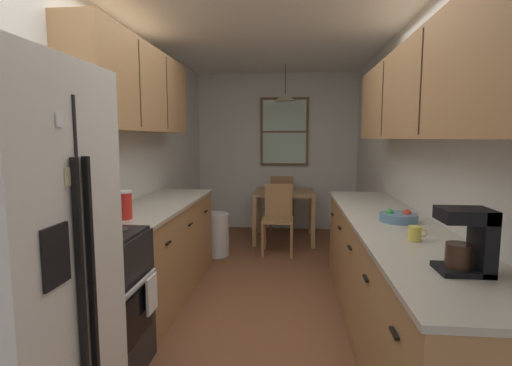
% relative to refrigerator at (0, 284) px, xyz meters
% --- Properties ---
extents(ground_plane, '(12.00, 12.00, 0.00)m').
position_rel_refrigerator_xyz_m(ground_plane, '(0.94, 2.30, -0.91)').
color(ground_plane, brown).
extents(wall_left, '(0.10, 9.00, 2.55)m').
position_rel_refrigerator_xyz_m(wall_left, '(-0.41, 2.30, 0.37)').
color(wall_left, silver).
rests_on(wall_left, ground).
extents(wall_right, '(0.10, 9.00, 2.55)m').
position_rel_refrigerator_xyz_m(wall_right, '(2.29, 2.30, 0.37)').
color(wall_right, silver).
rests_on(wall_right, ground).
extents(wall_back, '(4.40, 0.10, 2.55)m').
position_rel_refrigerator_xyz_m(wall_back, '(0.94, 4.95, 0.37)').
color(wall_back, silver).
rests_on(wall_back, ground).
extents(ceiling_slab, '(4.40, 9.00, 0.08)m').
position_rel_refrigerator_xyz_m(ceiling_slab, '(0.94, 2.30, 1.68)').
color(ceiling_slab, white).
extents(refrigerator, '(0.75, 0.76, 1.81)m').
position_rel_refrigerator_xyz_m(refrigerator, '(0.00, 0.00, 0.00)').
color(refrigerator, white).
rests_on(refrigerator, ground).
extents(stove_range, '(0.66, 0.66, 1.10)m').
position_rel_refrigerator_xyz_m(stove_range, '(-0.06, 0.73, -0.44)').
color(stove_range, black).
rests_on(stove_range, ground).
extents(microwave_over_range, '(0.39, 0.61, 0.30)m').
position_rel_refrigerator_xyz_m(microwave_over_range, '(-0.17, 0.73, 0.79)').
color(microwave_over_range, white).
extents(counter_left, '(0.64, 1.96, 0.90)m').
position_rel_refrigerator_xyz_m(counter_left, '(-0.06, 2.04, -0.46)').
color(counter_left, '#A87A4C').
rests_on(counter_left, ground).
extents(upper_cabinets_left, '(0.33, 2.04, 0.75)m').
position_rel_refrigerator_xyz_m(upper_cabinets_left, '(-0.20, 1.99, 1.04)').
color(upper_cabinets_left, '#A87A4C').
extents(counter_right, '(0.64, 3.16, 0.90)m').
position_rel_refrigerator_xyz_m(counter_right, '(1.94, 1.40, -0.46)').
color(counter_right, '#A87A4C').
rests_on(counter_right, ground).
extents(upper_cabinets_right, '(0.33, 2.84, 0.64)m').
position_rel_refrigerator_xyz_m(upper_cabinets_right, '(2.08, 1.35, 0.91)').
color(upper_cabinets_right, '#A87A4C').
extents(dining_table, '(0.87, 0.85, 0.73)m').
position_rel_refrigerator_xyz_m(dining_table, '(1.08, 4.17, -0.29)').
color(dining_table, '#A87F51').
rests_on(dining_table, ground).
extents(dining_chair_near, '(0.40, 0.40, 0.90)m').
position_rel_refrigerator_xyz_m(dining_chair_near, '(1.02, 3.54, -0.41)').
color(dining_chair_near, '#A87A4C').
rests_on(dining_chair_near, ground).
extents(dining_chair_far, '(0.43, 0.43, 0.90)m').
position_rel_refrigerator_xyz_m(dining_chair_far, '(1.04, 4.80, -0.41)').
color(dining_chair_far, '#A87A4C').
rests_on(dining_chair_far, ground).
extents(pendant_light, '(0.31, 0.31, 0.51)m').
position_rel_refrigerator_xyz_m(pendant_light, '(1.08, 4.17, 1.18)').
color(pendant_light, black).
extents(back_window, '(0.78, 0.05, 1.10)m').
position_rel_refrigerator_xyz_m(back_window, '(1.06, 4.88, 0.70)').
color(back_window, brown).
extents(trash_bin, '(0.32, 0.32, 0.55)m').
position_rel_refrigerator_xyz_m(trash_bin, '(0.24, 3.32, -0.63)').
color(trash_bin, silver).
rests_on(trash_bin, ground).
extents(storage_canister, '(0.12, 0.12, 0.21)m').
position_rel_refrigerator_xyz_m(storage_canister, '(-0.06, 1.31, 0.10)').
color(storage_canister, red).
rests_on(storage_canister, counter_left).
extents(dish_towel, '(0.02, 0.16, 0.24)m').
position_rel_refrigerator_xyz_m(dish_towel, '(0.30, 0.89, -0.41)').
color(dish_towel, white).
extents(coffee_maker, '(0.22, 0.18, 0.29)m').
position_rel_refrigerator_xyz_m(coffee_maker, '(2.00, 0.35, 0.15)').
color(coffee_maker, black).
rests_on(coffee_maker, counter_right).
extents(mug_by_coffeemaker, '(0.11, 0.08, 0.09)m').
position_rel_refrigerator_xyz_m(mug_by_coffeemaker, '(1.93, 0.88, 0.04)').
color(mug_by_coffeemaker, '#E5CC4C').
rests_on(mug_by_coffeemaker, counter_right).
extents(fruit_bowl, '(0.27, 0.27, 0.09)m').
position_rel_refrigerator_xyz_m(fruit_bowl, '(1.97, 1.41, 0.03)').
color(fruit_bowl, '#597F9E').
rests_on(fruit_bowl, counter_right).
extents(table_serving_bowl, '(0.19, 0.19, 0.06)m').
position_rel_refrigerator_xyz_m(table_serving_bowl, '(1.04, 4.16, -0.15)').
color(table_serving_bowl, '#E0D14C').
rests_on(table_serving_bowl, dining_table).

